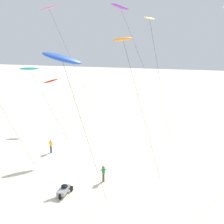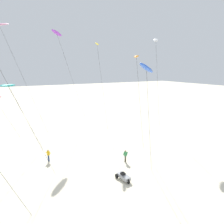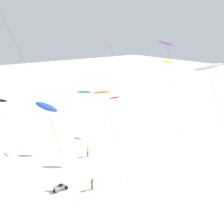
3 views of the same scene
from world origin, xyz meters
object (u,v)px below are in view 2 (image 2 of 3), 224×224
object	(u,v)px
kite_yellow	(97,47)
kite_white	(156,41)
kite_blue	(146,69)
kite_orange	(137,58)
kite_flyer_middle	(125,156)
kite_flyer_nearest	(48,155)
kite_teal	(8,86)
kite_pink	(0,27)
beach_buggy	(123,176)
kite_purple	(57,34)

from	to	relation	value
kite_yellow	kite_white	xyz separation A→B (m)	(9.22, -4.34, 1.05)
kite_yellow	kite_blue	xyz separation A→B (m)	(-2.77, -17.33, -3.65)
kite_orange	kite_flyer_middle	xyz separation A→B (m)	(-1.78, -0.58, -12.56)
kite_flyer_nearest	kite_teal	bearing A→B (deg)	151.87
kite_orange	kite_white	bearing A→B (deg)	38.39
kite_blue	kite_pink	bearing A→B (deg)	122.86
kite_orange	kite_teal	world-z (taller)	kite_orange
kite_yellow	kite_flyer_middle	world-z (taller)	kite_yellow
beach_buggy	kite_purple	bearing A→B (deg)	93.93
kite_orange	kite_flyer_middle	world-z (taller)	kite_orange
kite_yellow	kite_teal	distance (m)	16.23
kite_pink	beach_buggy	world-z (taller)	kite_pink
kite_white	beach_buggy	bearing A→B (deg)	-139.71
beach_buggy	kite_orange	bearing A→B (deg)	44.03
kite_yellow	beach_buggy	world-z (taller)	kite_yellow
kite_pink	kite_yellow	bearing A→B (deg)	-2.83
kite_blue	kite_teal	world-z (taller)	kite_blue
kite_teal	beach_buggy	bearing A→B (deg)	-45.89
kite_pink	kite_white	bearing A→B (deg)	-12.06
kite_orange	kite_flyer_nearest	size ratio (longest dim) A/B	8.33
kite_orange	kite_blue	xyz separation A→B (m)	(-2.93, -5.81, -1.29)
kite_purple	beach_buggy	world-z (taller)	kite_purple
kite_teal	kite_purple	size ratio (longest dim) A/B	0.55
kite_teal	kite_white	size ratio (longest dim) A/B	0.59
kite_flyer_nearest	kite_flyer_middle	distance (m)	10.26
kite_pink	kite_purple	size ratio (longest dim) A/B	0.98
kite_blue	kite_white	world-z (taller)	kite_white
kite_pink	kite_blue	xyz separation A→B (m)	(11.66, -18.04, -5.64)
kite_teal	kite_flyer_nearest	size ratio (longest dim) A/B	6.20
kite_blue	beach_buggy	bearing A→B (deg)	127.10
kite_pink	kite_teal	world-z (taller)	kite_pink
kite_orange	beach_buggy	distance (m)	14.29
kite_yellow	kite_flyer_middle	xyz separation A→B (m)	(-1.62, -12.10, -14.92)
kite_orange	beach_buggy	xyz separation A→B (m)	(-4.23, -4.09, -13.02)
kite_yellow	kite_pink	size ratio (longest dim) A/B	0.89
beach_buggy	kite_white	bearing A→B (deg)	40.29
kite_pink	kite_flyer_middle	bearing A→B (deg)	-45.02
kite_blue	kite_flyer_nearest	bearing A→B (deg)	127.10
kite_yellow	kite_pink	xyz separation A→B (m)	(-14.43, 0.71, 1.98)
kite_pink	kite_white	world-z (taller)	kite_pink
kite_white	kite_flyer_nearest	bearing A→B (deg)	-172.20
kite_flyer_middle	kite_blue	bearing A→B (deg)	-102.41
kite_orange	kite_white	world-z (taller)	kite_white
kite_flyer_nearest	kite_yellow	bearing A→B (deg)	33.75
kite_purple	kite_white	world-z (taller)	kite_purple
kite_yellow	kite_blue	distance (m)	17.93
kite_white	beach_buggy	distance (m)	23.95
kite_flyer_nearest	kite_white	bearing A→B (deg)	7.80
kite_yellow	kite_blue	size ratio (longest dim) A/B	1.28
kite_orange	kite_flyer_nearest	distance (m)	17.10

